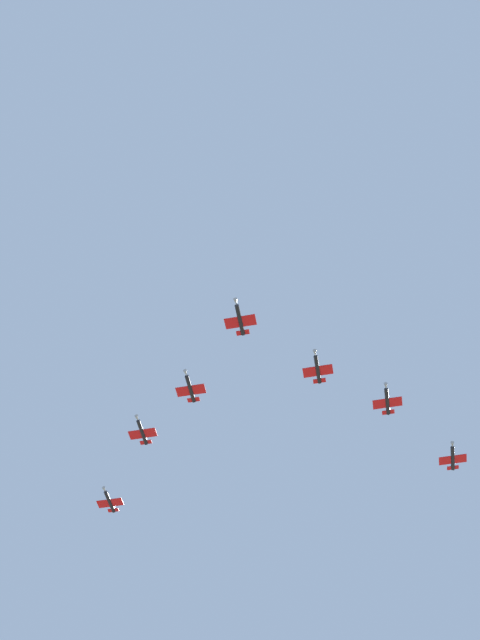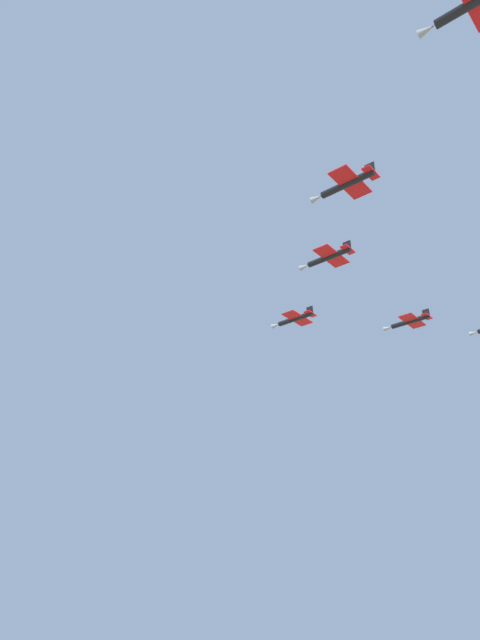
{
  "view_description": "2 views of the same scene",
  "coord_description": "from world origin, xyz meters",
  "px_view_note": "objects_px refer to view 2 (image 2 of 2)",
  "views": [
    {
      "loc": [
        107.66,
        22.28,
        3.14
      ],
      "look_at": [
        11.83,
        -15.3,
        156.45
      ],
      "focal_mm": 38.52,
      "sensor_mm": 36.0,
      "label": 1
    },
    {
      "loc": [
        -77.61,
        77.11,
        93.47
      ],
      "look_at": [
        20.94,
        -5.55,
        156.45
      ],
      "focal_mm": 33.43,
      "sensor_mm": 36.0,
      "label": 2
    }
  ],
  "objects_px": {
    "jet_port_inner": "(328,257)",
    "jet_port_outer": "(346,184)",
    "jet_center_rear": "(473,3)",
    "jet_starboard_inner": "(409,322)",
    "jet_lead": "(295,319)"
  },
  "relations": [
    {
      "from": "jet_port_outer",
      "to": "jet_center_rear",
      "type": "xyz_separation_m",
      "value": [
        -30.43,
        13.06,
        0.49
      ]
    },
    {
      "from": "jet_center_rear",
      "to": "jet_port_outer",
      "type": "bearing_deg",
      "value": 56.05
    },
    {
      "from": "jet_lead",
      "to": "jet_starboard_inner",
      "type": "bearing_deg",
      "value": -48.33
    },
    {
      "from": "jet_starboard_inner",
      "to": "jet_center_rear",
      "type": "xyz_separation_m",
      "value": [
        -55.27,
        64.83,
        -0.18
      ]
    },
    {
      "from": "jet_port_inner",
      "to": "jet_port_outer",
      "type": "bearing_deg",
      "value": -141.4
    },
    {
      "from": "jet_starboard_inner",
      "to": "jet_center_rear",
      "type": "bearing_deg",
      "value": -150.28
    },
    {
      "from": "jet_lead",
      "to": "jet_center_rear",
      "type": "xyz_separation_m",
      "value": [
        -72.24,
        42.79,
        -0.32
      ]
    },
    {
      "from": "jet_port_outer",
      "to": "jet_port_inner",
      "type": "bearing_deg",
      "value": 38.6
    },
    {
      "from": "jet_port_inner",
      "to": "jet_center_rear",
      "type": "xyz_separation_m",
      "value": [
        -48.38,
        28.48,
        -0.47
      ]
    },
    {
      "from": "jet_port_outer",
      "to": "jet_center_rear",
      "type": "distance_m",
      "value": 33.12
    },
    {
      "from": "jet_port_inner",
      "to": "jet_port_outer",
      "type": "relative_size",
      "value": 1.0
    },
    {
      "from": "jet_starboard_inner",
      "to": "jet_center_rear",
      "type": "relative_size",
      "value": 1.0
    },
    {
      "from": "jet_port_inner",
      "to": "jet_center_rear",
      "type": "distance_m",
      "value": 56.15
    },
    {
      "from": "jet_port_inner",
      "to": "jet_center_rear",
      "type": "height_order",
      "value": "jet_port_inner"
    },
    {
      "from": "jet_port_outer",
      "to": "jet_lead",
      "type": "bearing_deg",
      "value": 43.86
    }
  ]
}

